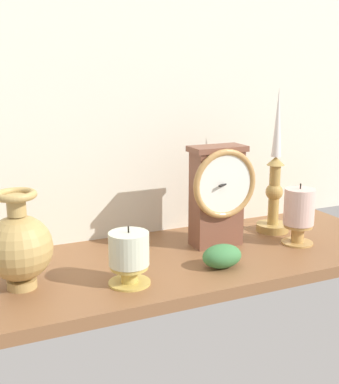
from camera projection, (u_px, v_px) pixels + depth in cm
name	position (u px, v px, depth cm)	size (l,w,h in cm)	color
ground_plane	(179.00, 262.00, 105.68)	(100.00, 36.00, 2.40)	brown
back_wall	(145.00, 93.00, 114.07)	(120.00, 2.00, 65.00)	silver
mantel_clock	(218.00, 193.00, 109.31)	(14.88, 8.23, 22.02)	brown
candlestick_tall_left	(275.00, 185.00, 119.26)	(7.71, 7.71, 34.11)	#AF8D48
brass_vase_bulbous	(19.00, 246.00, 88.54)	(11.74, 11.74, 17.70)	tan
pillar_candle_front	(299.00, 213.00, 111.55)	(7.00, 7.00, 13.71)	tan
pillar_candle_near_clock	(129.00, 256.00, 90.78)	(7.68, 7.68, 10.91)	tan
ivy_sprig	(222.00, 256.00, 99.07)	(8.14, 5.70, 4.65)	#3C7A41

